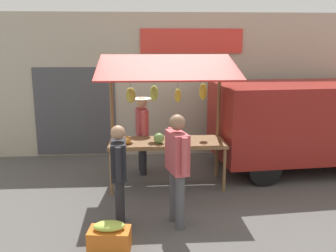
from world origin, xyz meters
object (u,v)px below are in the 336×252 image
produce_crate_near (109,237)px  parked_van (310,118)px  shopper_in_grey_tee (119,170)px  market_stall (166,108)px  vendor_with_sunhat (142,128)px  shopper_with_shopping_bag (177,162)px

produce_crate_near → parked_van: bearing=-142.4°
shopper_in_grey_tee → parked_van: parked_van is taller
market_stall → shopper_in_grey_tee: (0.79, 1.63, -0.64)m
market_stall → produce_crate_near: 2.84m
shopper_in_grey_tee → parked_van: 4.64m
market_stall → parked_van: (-3.17, -0.79, -0.41)m
market_stall → vendor_with_sunhat: bearing=-58.2°
shopper_with_shopping_bag → shopper_in_grey_tee: (0.86, -0.03, -0.11)m
parked_van → vendor_with_sunhat: bearing=-4.1°
shopper_in_grey_tee → market_stall: bearing=-29.0°
market_stall → shopper_in_grey_tee: size_ratio=1.60×
shopper_in_grey_tee → produce_crate_near: (0.10, 0.71, -0.70)m
shopper_with_shopping_bag → shopper_in_grey_tee: shopper_with_shopping_bag is taller
produce_crate_near → shopper_with_shopping_bag: bearing=-144.7°
vendor_with_sunhat → produce_crate_near: 3.20m
market_stall → vendor_with_sunhat: size_ratio=1.53×
vendor_with_sunhat → parked_van: size_ratio=0.36×
shopper_in_grey_tee → produce_crate_near: 1.01m
shopper_with_shopping_bag → produce_crate_near: shopper_with_shopping_bag is taller
vendor_with_sunhat → market_stall: bearing=24.8°
shopper_in_grey_tee → shopper_with_shopping_bag: bearing=-95.1°
vendor_with_sunhat → produce_crate_near: (0.44, 3.07, -0.77)m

